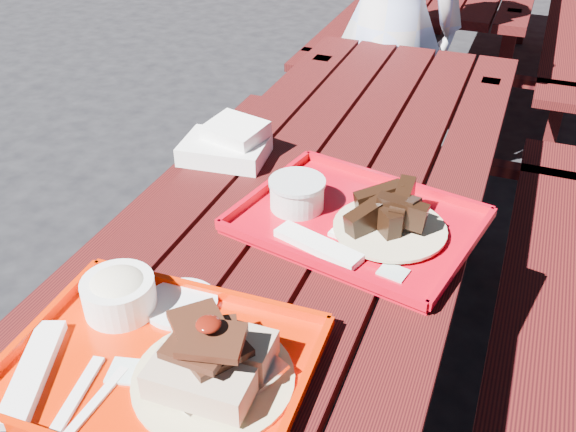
# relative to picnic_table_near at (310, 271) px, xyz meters

# --- Properties ---
(ground) EXTENTS (60.00, 60.00, 0.00)m
(ground) POSITION_rel_picnic_table_near_xyz_m (0.00, 0.00, -0.56)
(ground) COLOR black
(ground) RESTS_ON ground
(picnic_table_near) EXTENTS (1.41, 2.40, 0.75)m
(picnic_table_near) POSITION_rel_picnic_table_near_xyz_m (0.00, 0.00, 0.00)
(picnic_table_near) COLOR #410E0C
(picnic_table_near) RESTS_ON ground
(near_tray) EXTENTS (0.52, 0.43, 0.16)m
(near_tray) POSITION_rel_picnic_table_near_xyz_m (-0.07, -0.55, 0.23)
(near_tray) COLOR red
(near_tray) RESTS_ON picnic_table_near
(far_tray) EXTENTS (0.57, 0.49, 0.09)m
(far_tray) POSITION_rel_picnic_table_near_xyz_m (0.11, -0.04, 0.22)
(far_tray) COLOR #BB0315
(far_tray) RESTS_ON picnic_table_near
(white_cloth) EXTENTS (0.24, 0.20, 0.09)m
(white_cloth) POSITION_rel_picnic_table_near_xyz_m (-0.29, 0.15, 0.23)
(white_cloth) COLOR white
(white_cloth) RESTS_ON picnic_table_near
(person) EXTENTS (0.60, 0.42, 1.59)m
(person) POSITION_rel_picnic_table_near_xyz_m (-0.14, 1.32, 0.23)
(person) COLOR #B5CAFF
(person) RESTS_ON ground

